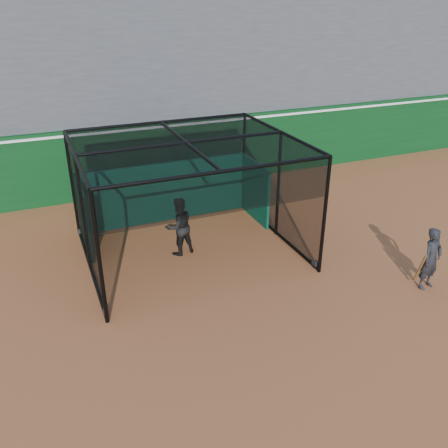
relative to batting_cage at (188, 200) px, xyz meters
name	(u,v)px	position (x,y,z in m)	size (l,w,h in m)	color
ground	(256,316)	(0.38, -3.46, -1.56)	(120.00, 120.00, 0.00)	#97522B
outfield_wall	(154,155)	(0.38, 5.04, -0.27)	(50.00, 0.50, 2.50)	#0A3A15
grandstand	(124,52)	(0.38, 8.81, 2.92)	(50.00, 7.85, 8.95)	#4C4C4F
batting_cage	(188,200)	(0.00, 0.00, 0.00)	(5.56, 4.81, 3.12)	black
batter	(179,226)	(-0.29, -0.02, -0.73)	(0.80, 0.62, 1.65)	black
on_deck_player	(431,259)	(4.77, -3.99, -0.77)	(0.64, 0.48, 1.59)	black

